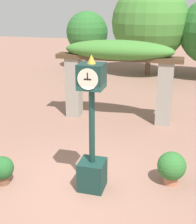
{
  "coord_description": "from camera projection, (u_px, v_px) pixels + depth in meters",
  "views": [
    {
      "loc": [
        2.18,
        -5.88,
        4.09
      ],
      "look_at": [
        0.39,
        0.64,
        1.7
      ],
      "focal_mm": 50.0,
      "sensor_mm": 36.0,
      "label": 1
    }
  ],
  "objects": [
    {
      "name": "potted_plant_near_right",
      "position": [
        172.0,
        167.0,
        7.32
      ],
      "size": [
        0.68,
        0.68,
        0.8
      ],
      "color": "#B26B4C",
      "rests_on": "ground"
    },
    {
      "name": "potted_plant_near_left",
      "position": [
        2.0,
        169.0,
        7.33
      ],
      "size": [
        0.55,
        0.55,
        0.69
      ],
      "color": "brown",
      "rests_on": "ground"
    },
    {
      "name": "ground_plane",
      "position": [
        75.0,
        188.0,
        7.25
      ],
      "size": [
        60.0,
        60.0,
        0.0
      ],
      "primitive_type": "plane",
      "color": "#8E6656"
    },
    {
      "name": "tree_line",
      "position": [
        162.0,
        27.0,
        17.62
      ],
      "size": [
        10.64,
        4.45,
        5.17
      ],
      "color": "brown",
      "rests_on": "ground"
    },
    {
      "name": "pergola",
      "position": [
        118.0,
        61.0,
        10.81
      ],
      "size": [
        4.42,
        1.11,
        2.88
      ],
      "color": "gray",
      "rests_on": "ground"
    },
    {
      "name": "pedestal_clock",
      "position": [
        92.0,
        137.0,
        6.85
      ],
      "size": [
        0.58,
        0.58,
        3.1
      ],
      "color": "#14332D",
      "rests_on": "ground"
    }
  ]
}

